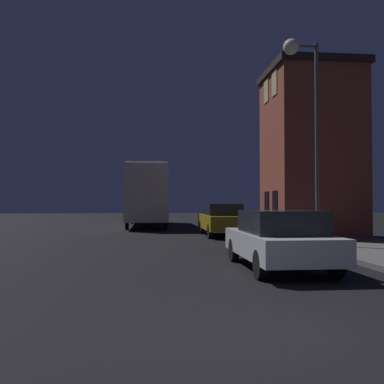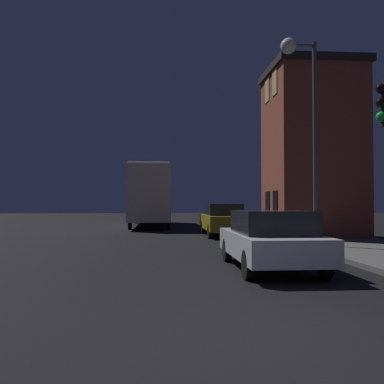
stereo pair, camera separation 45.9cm
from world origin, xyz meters
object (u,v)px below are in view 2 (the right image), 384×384
object	(u,v)px
streetlamp	(301,90)
car_mid_lane	(223,219)
bus	(151,192)
car_near_lane	(270,238)

from	to	relation	value
streetlamp	car_mid_lane	world-z (taller)	streetlamp
bus	streetlamp	bearing A→B (deg)	-70.09
streetlamp	car_mid_lane	bearing A→B (deg)	107.23
car_mid_lane	bus	bearing A→B (deg)	111.60
bus	car_mid_lane	size ratio (longest dim) A/B	2.47
car_near_lane	car_mid_lane	bearing A→B (deg)	87.95
bus	car_mid_lane	xyz separation A→B (m)	(3.56, -9.00, -1.49)
streetlamp	bus	size ratio (longest dim) A/B	0.62
bus	car_mid_lane	bearing A→B (deg)	-68.40
bus	car_near_lane	size ratio (longest dim) A/B	2.70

